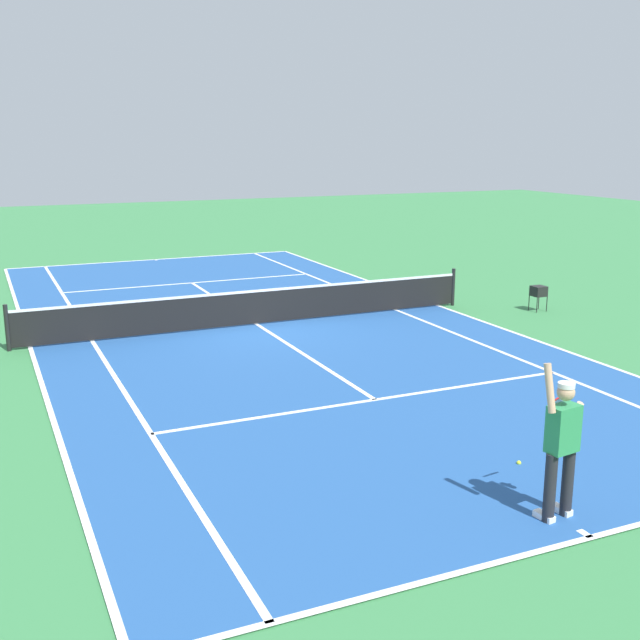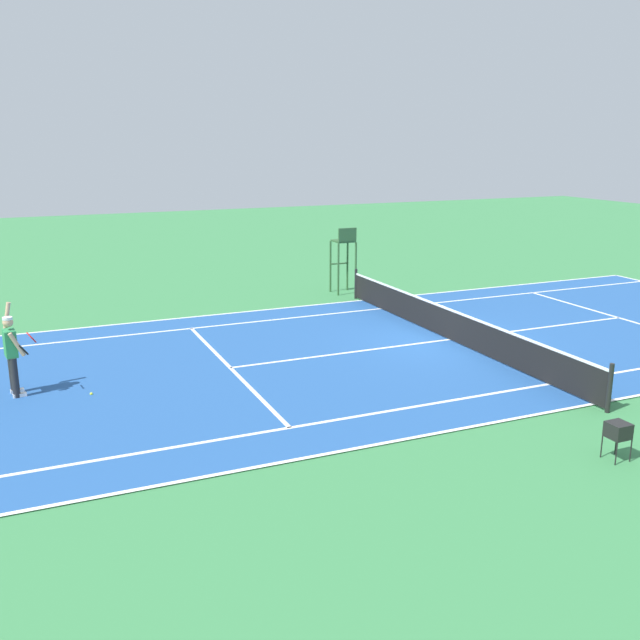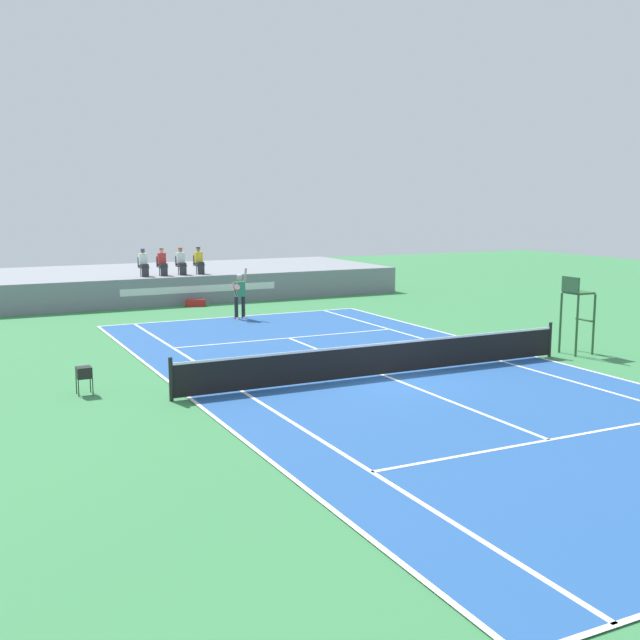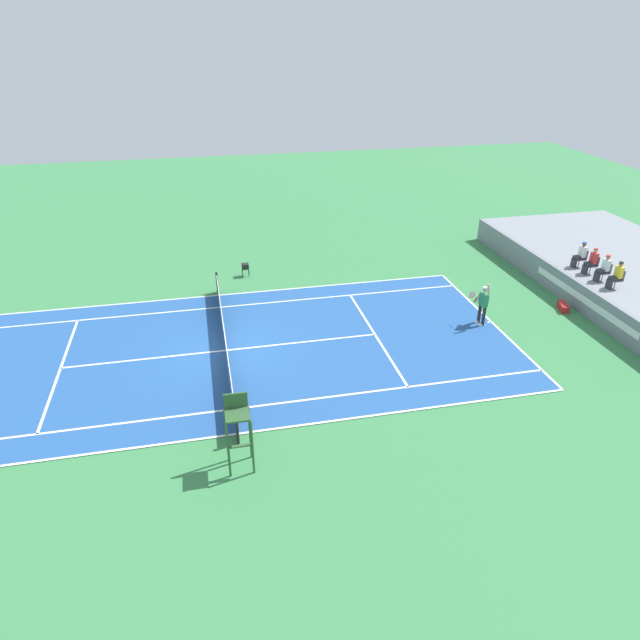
# 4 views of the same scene
# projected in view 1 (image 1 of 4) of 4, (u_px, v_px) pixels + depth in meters

# --- Properties ---
(ground_plane) EXTENTS (80.00, 80.00, 0.00)m
(ground_plane) POSITION_uv_depth(u_px,v_px,m) (257.00, 325.00, 19.85)
(ground_plane) COLOR #387F47
(court) EXTENTS (11.08, 23.88, 0.03)m
(court) POSITION_uv_depth(u_px,v_px,m) (257.00, 325.00, 19.85)
(court) COLOR #235193
(court) RESTS_ON ground
(net) EXTENTS (11.98, 0.10, 1.07)m
(net) POSITION_uv_depth(u_px,v_px,m) (257.00, 306.00, 19.73)
(net) COLOR black
(net) RESTS_ON ground
(tennis_player) EXTENTS (0.75, 0.70, 2.08)m
(tennis_player) POSITION_uv_depth(u_px,v_px,m) (561.00, 445.00, 9.57)
(tennis_player) COLOR #232328
(tennis_player) RESTS_ON ground
(tennis_ball) EXTENTS (0.07, 0.07, 0.07)m
(tennis_ball) POSITION_uv_depth(u_px,v_px,m) (519.00, 463.00, 11.40)
(tennis_ball) COLOR #D1E533
(tennis_ball) RESTS_ON ground
(ball_hopper) EXTENTS (0.36, 0.36, 0.70)m
(ball_hopper) POSITION_uv_depth(u_px,v_px,m) (539.00, 291.00, 21.40)
(ball_hopper) COLOR black
(ball_hopper) RESTS_ON ground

